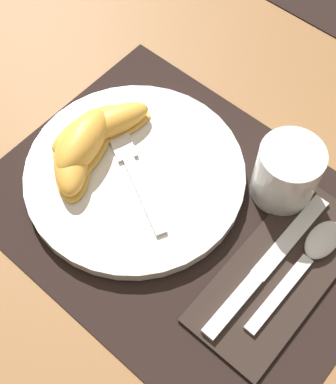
% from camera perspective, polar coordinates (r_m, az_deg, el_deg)
% --- Properties ---
extents(ground_plane, '(3.00, 3.00, 0.00)m').
position_cam_1_polar(ground_plane, '(0.65, 1.75, -2.62)').
color(ground_plane, olive).
extents(placemat, '(0.47, 0.35, 0.00)m').
position_cam_1_polar(placemat, '(0.65, 1.76, -2.55)').
color(placemat, black).
rests_on(placemat, ground_plane).
extents(plate, '(0.28, 0.28, 0.02)m').
position_cam_1_polar(plate, '(0.67, -3.52, 1.93)').
color(plate, white).
rests_on(plate, placemat).
extents(juice_glass, '(0.08, 0.08, 0.08)m').
position_cam_1_polar(juice_glass, '(0.65, 12.47, 1.81)').
color(juice_glass, silver).
rests_on(juice_glass, placemat).
extents(napkin, '(0.10, 0.24, 0.00)m').
position_cam_1_polar(napkin, '(0.63, 11.93, -8.19)').
color(napkin, '#2D231E').
rests_on(napkin, placemat).
extents(knife, '(0.02, 0.22, 0.01)m').
position_cam_1_polar(knife, '(0.63, 10.34, -7.86)').
color(knife, silver).
rests_on(knife, napkin).
extents(spoon, '(0.03, 0.17, 0.01)m').
position_cam_1_polar(spoon, '(0.64, 15.07, -6.37)').
color(spoon, silver).
rests_on(spoon, napkin).
extents(fork, '(0.17, 0.10, 0.00)m').
position_cam_1_polar(fork, '(0.67, -4.02, 3.03)').
color(fork, silver).
rests_on(fork, plate).
extents(citrus_wedge_0, '(0.08, 0.12, 0.03)m').
position_cam_1_polar(citrus_wedge_0, '(0.69, -6.34, 7.25)').
color(citrus_wedge_0, '#F7C656').
rests_on(citrus_wedge_0, plate).
extents(citrus_wedge_1, '(0.06, 0.12, 0.03)m').
position_cam_1_polar(citrus_wedge_1, '(0.69, -8.18, 6.72)').
color(citrus_wedge_1, '#F7C656').
rests_on(citrus_wedge_1, plate).
extents(citrus_wedge_2, '(0.08, 0.12, 0.04)m').
position_cam_1_polar(citrus_wedge_2, '(0.67, -9.03, 5.20)').
color(citrus_wedge_2, '#F7C656').
rests_on(citrus_wedge_2, plate).
extents(citrus_wedge_3, '(0.11, 0.11, 0.03)m').
position_cam_1_polar(citrus_wedge_3, '(0.66, -10.27, 3.31)').
color(citrus_wedge_3, '#F7C656').
rests_on(citrus_wedge_3, plate).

